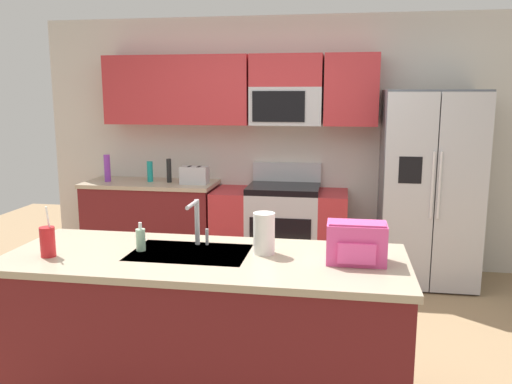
{
  "coord_description": "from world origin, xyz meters",
  "views": [
    {
      "loc": [
        0.63,
        -3.41,
        1.8
      ],
      "look_at": [
        -0.04,
        0.6,
        1.05
      ],
      "focal_mm": 36.88,
      "sensor_mm": 36.0,
      "label": 1
    }
  ],
  "objects_px": {
    "paper_towel_roll": "(264,233)",
    "backpack": "(356,242)",
    "drink_cup_red": "(48,242)",
    "soap_dispenser": "(141,239)",
    "range_oven": "(280,229)",
    "toaster": "(194,175)",
    "refrigerator": "(429,188)",
    "sink_faucet": "(197,219)",
    "pepper_mill": "(169,171)",
    "bottle_purple": "(107,168)",
    "bottle_teal": "(150,171)"
  },
  "relations": [
    {
      "from": "bottle_purple",
      "to": "backpack",
      "type": "xyz_separation_m",
      "value": [
        2.54,
        -2.35,
        -0.02
      ]
    },
    {
      "from": "refrigerator",
      "to": "sink_faucet",
      "type": "bearing_deg",
      "value": -127.85
    },
    {
      "from": "backpack",
      "to": "bottle_teal",
      "type": "bearing_deg",
      "value": 130.97
    },
    {
      "from": "range_oven",
      "to": "drink_cup_red",
      "type": "height_order",
      "value": "drink_cup_red"
    },
    {
      "from": "refrigerator",
      "to": "drink_cup_red",
      "type": "distance_m",
      "value": 3.51
    },
    {
      "from": "toaster",
      "to": "pepper_mill",
      "type": "xyz_separation_m",
      "value": [
        -0.29,
        0.05,
        0.03
      ]
    },
    {
      "from": "range_oven",
      "to": "sink_faucet",
      "type": "distance_m",
      "value": 2.33
    },
    {
      "from": "refrigerator",
      "to": "sink_faucet",
      "type": "distance_m",
      "value": 2.74
    },
    {
      "from": "pepper_mill",
      "to": "soap_dispenser",
      "type": "xyz_separation_m",
      "value": [
        0.63,
        -2.38,
        -0.06
      ]
    },
    {
      "from": "refrigerator",
      "to": "paper_towel_roll",
      "type": "relative_size",
      "value": 7.71
    },
    {
      "from": "toaster",
      "to": "bottle_teal",
      "type": "height_order",
      "value": "bottle_teal"
    },
    {
      "from": "paper_towel_roll",
      "to": "pepper_mill",
      "type": "bearing_deg",
      "value": 120.34
    },
    {
      "from": "pepper_mill",
      "to": "backpack",
      "type": "height_order",
      "value": "pepper_mill"
    },
    {
      "from": "refrigerator",
      "to": "backpack",
      "type": "bearing_deg",
      "value": -107.4
    },
    {
      "from": "bottle_teal",
      "to": "pepper_mill",
      "type": "bearing_deg",
      "value": -2.01
    },
    {
      "from": "toaster",
      "to": "backpack",
      "type": "distance_m",
      "value": 2.84
    },
    {
      "from": "soap_dispenser",
      "to": "backpack",
      "type": "relative_size",
      "value": 0.53
    },
    {
      "from": "refrigerator",
      "to": "soap_dispenser",
      "type": "distance_m",
      "value": 3.04
    },
    {
      "from": "sink_faucet",
      "to": "soap_dispenser",
      "type": "xyz_separation_m",
      "value": [
        -0.3,
        -0.15,
        -0.1
      ]
    },
    {
      "from": "paper_towel_roll",
      "to": "backpack",
      "type": "relative_size",
      "value": 0.75
    },
    {
      "from": "range_oven",
      "to": "pepper_mill",
      "type": "height_order",
      "value": "pepper_mill"
    },
    {
      "from": "toaster",
      "to": "sink_faucet",
      "type": "xyz_separation_m",
      "value": [
        0.64,
        -2.18,
        0.08
      ]
    },
    {
      "from": "refrigerator",
      "to": "paper_towel_roll",
      "type": "bearing_deg",
      "value": -119.1
    },
    {
      "from": "refrigerator",
      "to": "bottle_teal",
      "type": "distance_m",
      "value": 2.82
    },
    {
      "from": "paper_towel_roll",
      "to": "backpack",
      "type": "xyz_separation_m",
      "value": [
        0.52,
        -0.08,
        -0.0
      ]
    },
    {
      "from": "range_oven",
      "to": "toaster",
      "type": "xyz_separation_m",
      "value": [
        -0.88,
        -0.05,
        0.55
      ]
    },
    {
      "from": "bottle_teal",
      "to": "soap_dispenser",
      "type": "xyz_separation_m",
      "value": [
        0.85,
        -2.39,
        -0.04
      ]
    },
    {
      "from": "toaster",
      "to": "drink_cup_red",
      "type": "relative_size",
      "value": 0.96
    },
    {
      "from": "range_oven",
      "to": "bottle_purple",
      "type": "height_order",
      "value": "bottle_purple"
    },
    {
      "from": "sink_faucet",
      "to": "soap_dispenser",
      "type": "bearing_deg",
      "value": -152.77
    },
    {
      "from": "drink_cup_red",
      "to": "pepper_mill",
      "type": "bearing_deg",
      "value": 93.5
    },
    {
      "from": "pepper_mill",
      "to": "drink_cup_red",
      "type": "relative_size",
      "value": 0.85
    },
    {
      "from": "toaster",
      "to": "backpack",
      "type": "height_order",
      "value": "backpack"
    },
    {
      "from": "toaster",
      "to": "drink_cup_red",
      "type": "bearing_deg",
      "value": -92.96
    },
    {
      "from": "bottle_purple",
      "to": "paper_towel_roll",
      "type": "distance_m",
      "value": 3.03
    },
    {
      "from": "refrigerator",
      "to": "drink_cup_red",
      "type": "bearing_deg",
      "value": -134.34
    },
    {
      "from": "soap_dispenser",
      "to": "sink_faucet",
      "type": "bearing_deg",
      "value": 27.23
    },
    {
      "from": "bottle_teal",
      "to": "toaster",
      "type": "bearing_deg",
      "value": -6.55
    },
    {
      "from": "sink_faucet",
      "to": "paper_towel_roll",
      "type": "xyz_separation_m",
      "value": [
        0.42,
        -0.09,
        -0.05
      ]
    },
    {
      "from": "pepper_mill",
      "to": "refrigerator",
      "type": "bearing_deg",
      "value": -1.53
    },
    {
      "from": "drink_cup_red",
      "to": "soap_dispenser",
      "type": "xyz_separation_m",
      "value": [
        0.48,
        0.2,
        -0.02
      ]
    },
    {
      "from": "refrigerator",
      "to": "pepper_mill",
      "type": "bearing_deg",
      "value": 178.47
    },
    {
      "from": "paper_towel_roll",
      "to": "range_oven",
      "type": "bearing_deg",
      "value": 94.57
    },
    {
      "from": "bottle_purple",
      "to": "soap_dispenser",
      "type": "bearing_deg",
      "value": -60.94
    },
    {
      "from": "bottle_purple",
      "to": "paper_towel_roll",
      "type": "xyz_separation_m",
      "value": [
        2.02,
        -2.26,
        -0.02
      ]
    },
    {
      "from": "pepper_mill",
      "to": "sink_faucet",
      "type": "bearing_deg",
      "value": -67.3
    },
    {
      "from": "range_oven",
      "to": "drink_cup_red",
      "type": "distance_m",
      "value": 2.82
    },
    {
      "from": "drink_cup_red",
      "to": "paper_towel_roll",
      "type": "relative_size",
      "value": 1.21
    },
    {
      "from": "refrigerator",
      "to": "pepper_mill",
      "type": "height_order",
      "value": "refrigerator"
    },
    {
      "from": "bottle_purple",
      "to": "sink_faucet",
      "type": "xyz_separation_m",
      "value": [
        1.59,
        -2.17,
        0.03
      ]
    }
  ]
}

